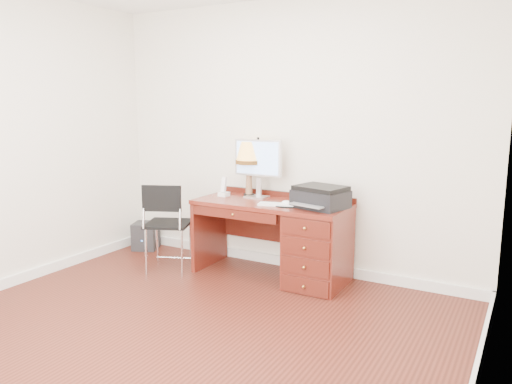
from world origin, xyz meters
The scene contains 12 objects.
ground centered at (0.00, 0.00, 0.00)m, with size 4.00×4.00×0.00m, color #3B140D.
room_shell centered at (0.00, 0.63, 0.05)m, with size 4.00×4.00×4.00m.
desk centered at (0.32, 1.40, 0.41)m, with size 1.50×0.67×0.75m.
monitor centered at (-0.23, 1.54, 1.12)m, with size 0.51×0.17×0.58m.
keyboard centered at (0.17, 1.28, 0.76)m, with size 0.44×0.12×0.02m, color white.
mouse_pad centered at (0.21, 1.31, 0.76)m, with size 0.24×0.24×0.05m.
printer centered at (0.51, 1.38, 0.85)m, with size 0.52×0.45×0.20m.
leg_lamp centered at (-0.35, 1.57, 1.16)m, with size 0.27×0.27×0.56m.
phone centered at (-0.56, 1.42, 0.81)m, with size 0.10×0.10×0.20m.
pen_cup centered at (0.27, 1.58, 0.80)m, with size 0.08×0.08×0.10m, color black.
chair centered at (-1.01, 0.99, 0.55)m, with size 0.56×0.57×0.91m.
equipment_box centered at (-1.71, 1.50, 0.16)m, with size 0.27×0.27×0.31m, color black.
Camera 1 is at (2.19, -2.80, 1.70)m, focal length 35.00 mm.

